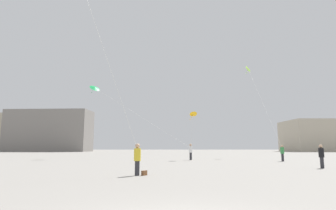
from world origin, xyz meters
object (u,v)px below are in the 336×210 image
(kite_amber_diamond, at_px, (193,114))
(building_left_hall, at_px, (12,133))
(person_in_white, at_px, (191,151))
(handbag_beside_flyer, at_px, (144,173))
(building_centre_hall, at_px, (49,131))
(kite_lime_delta, at_px, (249,71))
(person_in_black, at_px, (321,155))
(building_right_hall, at_px, (331,136))
(kite_emerald_diamond, at_px, (95,88))
(person_in_yellow, at_px, (137,158))
(person_in_green, at_px, (282,152))

(kite_amber_diamond, distance_m, building_left_hall, 89.45)
(person_in_white, distance_m, handbag_beside_flyer, 17.04)
(person_in_white, distance_m, building_centre_hall, 69.91)
(person_in_white, bearing_deg, kite_lime_delta, 1.93)
(person_in_black, relative_size, kite_amber_diamond, 0.38)
(person_in_black, height_order, building_right_hall, building_right_hall)
(kite_lime_delta, bearing_deg, kite_amber_diamond, -137.58)
(kite_lime_delta, bearing_deg, handbag_beside_flyer, -117.96)
(kite_amber_diamond, bearing_deg, kite_lime_delta, 42.42)
(kite_emerald_diamond, bearing_deg, building_left_hall, 125.68)
(person_in_white, distance_m, building_left_hall, 89.63)
(kite_lime_delta, bearing_deg, person_in_white, -137.57)
(person_in_yellow, relative_size, building_left_hall, 0.09)
(kite_lime_delta, xyz_separation_m, building_right_hall, (40.88, 49.17, -7.70))
(kite_emerald_diamond, height_order, building_left_hall, building_left_hall)
(building_left_hall, xyz_separation_m, building_centre_hall, (18.00, -11.12, 0.02))
(person_in_green, bearing_deg, kite_lime_delta, 2.51)
(person_in_yellow, relative_size, kite_amber_diamond, 0.38)
(handbag_beside_flyer, bearing_deg, building_right_hall, 53.90)
(person_in_black, height_order, building_centre_hall, building_centre_hall)
(person_in_black, distance_m, person_in_green, 9.05)
(building_left_hall, bearing_deg, person_in_white, -49.99)
(building_left_hall, bearing_deg, person_in_green, -47.10)
(kite_amber_diamond, relative_size, handbag_beside_flyer, 12.95)
(kite_amber_diamond, xyz_separation_m, building_centre_hall, (-39.89, 57.05, 1.35))
(person_in_green, relative_size, person_in_white, 0.92)
(handbag_beside_flyer, bearing_deg, building_centre_hall, 115.74)
(person_in_white, distance_m, kite_amber_diamond, 4.18)
(kite_lime_delta, relative_size, handbag_beside_flyer, 39.75)
(building_centre_hall, bearing_deg, building_right_hall, 0.35)
(person_in_green, xyz_separation_m, handbag_beside_flyer, (-12.75, -13.63, -0.77))
(person_in_yellow, bearing_deg, kite_lime_delta, -157.61)
(building_left_hall, bearing_deg, building_centre_hall, -31.70)
(kite_lime_delta, bearing_deg, building_centre_hall, 135.29)
(person_in_green, bearing_deg, kite_emerald_diamond, 74.56)
(person_in_white, xyz_separation_m, kite_emerald_diamond, (-12.12, 5.28, 8.20))
(building_right_hall, bearing_deg, person_in_black, -121.44)
(kite_lime_delta, xyz_separation_m, handbag_beside_flyer, (-13.46, -25.35, -12.48))
(person_in_green, xyz_separation_m, building_right_hall, (41.59, 60.90, 4.01))
(person_in_black, bearing_deg, handbag_beside_flyer, -52.83)
(kite_lime_delta, height_order, handbag_beside_flyer, kite_lime_delta)
(building_left_hall, height_order, handbag_beside_flyer, building_left_hall)
(person_in_yellow, relative_size, person_in_white, 0.90)
(person_in_white, relative_size, kite_amber_diamond, 0.43)
(person_in_yellow, height_order, handbag_beside_flyer, person_in_yellow)
(kite_emerald_diamond, bearing_deg, person_in_white, -23.55)
(person_in_green, distance_m, building_left_hall, 97.72)
(kite_lime_delta, bearing_deg, person_in_black, -95.06)
(person_in_yellow, xyz_separation_m, building_left_hall, (-53.31, 85.20, 5.57))
(person_in_black, relative_size, building_left_hall, 0.09)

